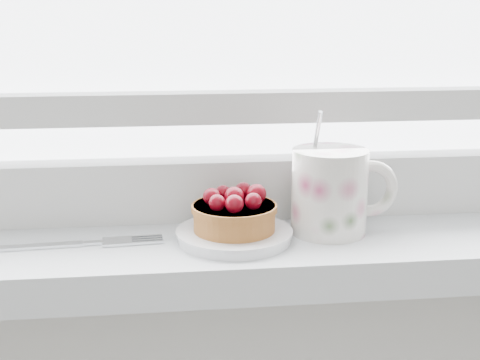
{
  "coord_description": "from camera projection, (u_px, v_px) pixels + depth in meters",
  "views": [
    {
      "loc": [
        -0.07,
        1.21,
        1.18
      ],
      "look_at": [
        0.01,
        1.88,
        1.01
      ],
      "focal_mm": 50.0,
      "sensor_mm": 36.0,
      "label": 1
    }
  ],
  "objects": [
    {
      "name": "floral_mug",
      "position": [
        332.0,
        190.0,
        0.72
      ],
      "size": [
        0.12,
        0.08,
        0.13
      ],
      "color": "silver",
      "rests_on": "windowsill"
    },
    {
      "name": "saucer",
      "position": [
        234.0,
        235.0,
        0.71
      ],
      "size": [
        0.12,
        0.12,
        0.01
      ],
      "primitive_type": "cylinder",
      "color": "white",
      "rests_on": "windowsill"
    },
    {
      "name": "fork",
      "position": [
        66.0,
        245.0,
        0.69
      ],
      "size": [
        0.2,
        0.03,
        0.0
      ],
      "color": "silver",
      "rests_on": "windowsill"
    },
    {
      "name": "raspberry_tart",
      "position": [
        235.0,
        212.0,
        0.7
      ],
      "size": [
        0.09,
        0.09,
        0.05
      ],
      "color": "brown",
      "rests_on": "saucer"
    }
  ]
}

